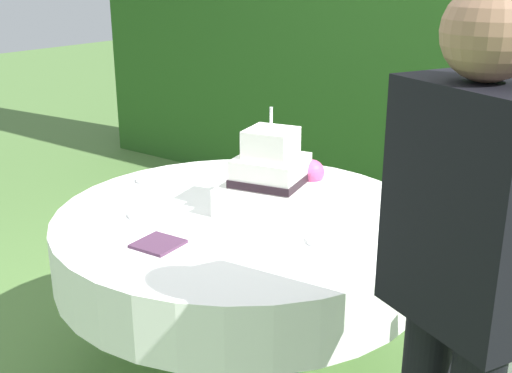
{
  "coord_description": "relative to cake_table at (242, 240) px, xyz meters",
  "views": [
    {
      "loc": [
        1.39,
        -1.79,
        1.63
      ],
      "look_at": [
        0.03,
        0.05,
        0.83
      ],
      "focal_mm": 45.02,
      "sensor_mm": 36.0,
      "label": 1
    }
  ],
  "objects": [
    {
      "name": "standing_person",
      "position": [
        0.99,
        -0.47,
        0.31
      ],
      "size": [
        0.41,
        0.34,
        1.6
      ],
      "color": "black",
      "rests_on": "ground_plane"
    },
    {
      "name": "napkin_stack",
      "position": [
        -0.04,
        -0.4,
        0.12
      ],
      "size": [
        0.15,
        0.15,
        0.01
      ],
      "primitive_type": "cube",
      "rotation": [
        0.0,
        0.0,
        0.07
      ],
      "color": "#4C2D47",
      "rests_on": "cake_table"
    },
    {
      "name": "serving_plate_far",
      "position": [
        0.39,
        -0.05,
        0.12
      ],
      "size": [
        0.11,
        0.11,
        0.01
      ],
      "primitive_type": "cylinder",
      "color": "white",
      "rests_on": "cake_table"
    },
    {
      "name": "serving_plate_left",
      "position": [
        -0.55,
        0.07,
        0.12
      ],
      "size": [
        0.14,
        0.14,
        0.01
      ],
      "primitive_type": "cylinder",
      "color": "white",
      "rests_on": "cake_table"
    },
    {
      "name": "wedding_cake",
      "position": [
        0.07,
        0.1,
        0.23
      ],
      "size": [
        0.4,
        0.4,
        0.4
      ],
      "color": "white",
      "rests_on": "cake_table"
    },
    {
      "name": "serving_plate_near",
      "position": [
        -0.28,
        -0.24,
        0.12
      ],
      "size": [
        0.13,
        0.13,
        0.01
      ],
      "primitive_type": "cylinder",
      "color": "white",
      "rests_on": "cake_table"
    },
    {
      "name": "cake_table",
      "position": [
        0.0,
        0.0,
        0.0
      ],
      "size": [
        1.42,
        1.42,
        0.73
      ],
      "color": "#4C4C51",
      "rests_on": "ground_plane"
    }
  ]
}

